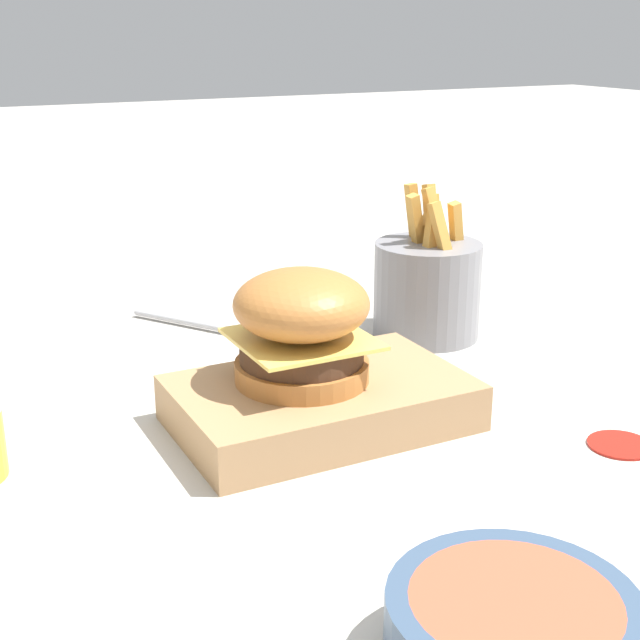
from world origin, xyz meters
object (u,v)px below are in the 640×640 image
(side_bowl, at_px, (512,633))
(spoon, at_px, (237,332))
(burger, at_px, (302,326))
(serving_board, at_px, (320,402))
(fries_basket, at_px, (427,287))

(side_bowl, distance_m, spoon, 0.52)
(side_bowl, bearing_deg, burger, -96.41)
(burger, relative_size, spoon, 0.63)
(side_bowl, bearing_deg, spoon, -97.20)
(serving_board, distance_m, burger, 0.07)
(burger, bearing_deg, spoon, -98.31)
(spoon, bearing_deg, serving_board, -38.71)
(burger, relative_size, fries_basket, 0.69)
(side_bowl, xyz_separation_m, spoon, (-0.07, -0.52, -0.02))
(fries_basket, xyz_separation_m, spoon, (0.17, -0.08, -0.05))
(side_bowl, height_order, spoon, side_bowl)
(serving_board, distance_m, spoon, 0.22)
(serving_board, xyz_separation_m, spoon, (-0.02, -0.22, -0.01))
(fries_basket, bearing_deg, serving_board, 35.96)
(fries_basket, bearing_deg, spoon, -25.63)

